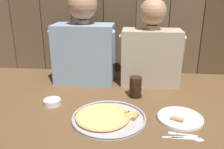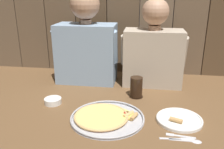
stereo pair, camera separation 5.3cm
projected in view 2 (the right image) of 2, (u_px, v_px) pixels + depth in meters
The scene contains 10 objects.
ground_plane at pixel (110, 112), 1.29m from camera, with size 3.20×3.20×0.00m, color brown.
pizza_tray at pixel (105, 117), 1.22m from camera, with size 0.38×0.38×0.03m.
dinner_plate at pixel (179, 119), 1.20m from camera, with size 0.23×0.23×0.03m.
drinking_glass at pixel (136, 87), 1.46m from camera, with size 0.09×0.09×0.13m.
dipping_bowl at pixel (53, 101), 1.38m from camera, with size 0.10×0.10×0.03m.
table_fork at pixel (179, 136), 1.08m from camera, with size 0.13×0.03×0.01m.
table_knife at pixel (177, 139), 1.06m from camera, with size 0.16×0.03×0.01m.
table_spoon at pixel (191, 141), 1.04m from camera, with size 0.14×0.03×0.01m.
diner_left at pixel (86, 41), 1.65m from camera, with size 0.44×0.22×0.64m.
diner_right at pixel (153, 47), 1.60m from camera, with size 0.43×0.21×0.58m.
Camera 2 is at (0.17, -1.14, 0.62)m, focal length 38.45 mm.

